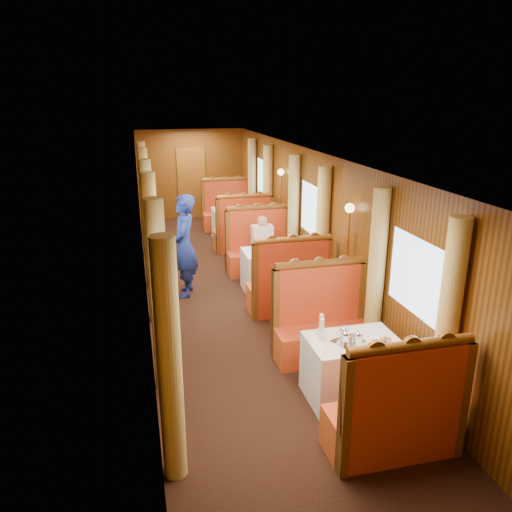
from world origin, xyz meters
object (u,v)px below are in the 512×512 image
object	(u,v)px
banquette_near_aft	(321,327)
rose_vase_mid	(274,242)
teapot_back	(344,335)
rose_vase_far	(234,201)
fruit_plate	(385,341)
steward	(184,246)
table_near	(352,369)
banquette_mid_aft	(259,251)
banquette_mid_fwd	(289,288)
banquette_far_fwd	(243,232)
tea_tray	(348,341)
teapot_right	(358,340)
passenger	(263,240)
table_far	(235,224)
teapot_left	(345,339)
banquette_near_fwd	(395,417)
banquette_far_aft	(227,213)
table_mid	(272,270)

from	to	relation	value
banquette_near_aft	rose_vase_mid	xyz separation A→B (m)	(0.02, 2.46, 0.50)
teapot_back	rose_vase_far	distance (m)	7.02
fruit_plate	steward	size ratio (longest dim) A/B	0.11
table_near	banquette_mid_aft	world-z (taller)	banquette_mid_aft
banquette_mid_fwd	steward	xyz separation A→B (m)	(-1.56, 1.16, 0.48)
banquette_far_fwd	rose_vase_far	size ratio (longest dim) A/B	3.72
tea_tray	rose_vase_far	xyz separation A→B (m)	(0.08, 7.07, 0.17)
table_near	banquette_far_fwd	xyz separation A→B (m)	(0.00, 5.99, 0.05)
banquette_near_aft	rose_vase_far	distance (m)	6.05
tea_tray	table_near	bearing A→B (deg)	20.23
rose_vase_mid	rose_vase_far	distance (m)	3.57
teapot_right	tea_tray	bearing A→B (deg)	115.21
rose_vase_mid	passenger	size ratio (longest dim) A/B	0.47
banquette_near_aft	banquette_mid_aft	xyz separation A→B (m)	(0.00, 3.50, 0.00)
banquette_mid_fwd	tea_tray	world-z (taller)	banquette_mid_fwd
banquette_mid_fwd	table_far	size ratio (longest dim) A/B	1.28
teapot_left	passenger	distance (m)	4.32
passenger	tea_tray	bearing A→B (deg)	-91.10
banquette_mid_fwd	banquette_mid_aft	size ratio (longest dim) A/B	1.00
banquette_near_fwd	banquette_mid_fwd	bearing A→B (deg)	90.00
teapot_right	steward	world-z (taller)	steward
banquette_mid_fwd	banquette_far_aft	distance (m)	5.53
table_mid	fruit_plate	bearing A→B (deg)	-85.04
banquette_near_aft	tea_tray	xyz separation A→B (m)	(-0.08, -1.04, 0.33)
table_far	fruit_plate	size ratio (longest dim) A/B	5.21
table_mid	rose_vase_mid	world-z (taller)	rose_vase_mid
banquette_far_fwd	steward	distance (m)	2.85
teapot_left	rose_vase_mid	xyz separation A→B (m)	(0.16, 3.55, 0.11)
banquette_near_fwd	rose_vase_far	distance (m)	8.07
table_far	banquette_far_aft	bearing A→B (deg)	90.00
table_far	fruit_plate	world-z (taller)	fruit_plate
banquette_near_fwd	teapot_back	xyz separation A→B (m)	(-0.12, 1.04, 0.39)
banquette_near_aft	steward	xyz separation A→B (m)	(-1.56, 2.64, 0.48)
teapot_back	banquette_near_fwd	bearing A→B (deg)	-67.67
table_far	passenger	bearing A→B (deg)	-90.00
tea_tray	teapot_right	bearing A→B (deg)	-48.53
banquette_far_aft	teapot_back	size ratio (longest dim) A/B	8.17
fruit_plate	rose_vase_mid	size ratio (longest dim) A/B	0.56
rose_vase_mid	table_mid	bearing A→B (deg)	122.68
rose_vase_mid	table_near	bearing A→B (deg)	-90.28
rose_vase_far	fruit_plate	bearing A→B (deg)	-87.47
rose_vase_far	table_near	bearing A→B (deg)	-90.00
banquette_far_aft	passenger	size ratio (longest dim) A/B	1.76
fruit_plate	teapot_back	bearing A→B (deg)	158.57
table_near	passenger	world-z (taller)	passenger
table_mid	table_far	xyz separation A→B (m)	(0.00, 3.50, 0.00)
table_near	banquette_mid_aft	xyz separation A→B (m)	(0.00, 4.51, 0.05)
banquette_far_aft	teapot_back	world-z (taller)	banquette_far_aft
banquette_far_aft	teapot_back	distance (m)	8.00
banquette_far_fwd	tea_tray	xyz separation A→B (m)	(-0.08, -6.02, 0.33)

